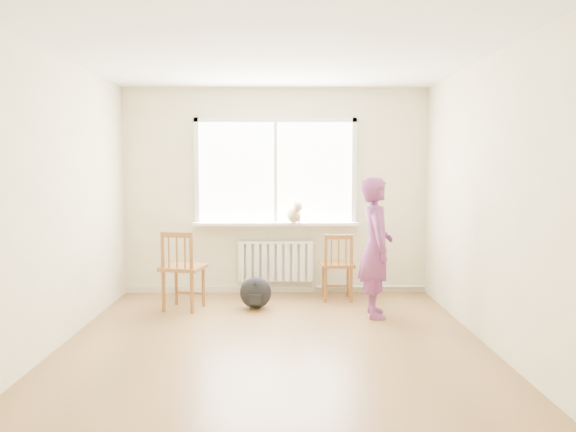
{
  "coord_description": "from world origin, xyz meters",
  "views": [
    {
      "loc": [
        0.06,
        -5.15,
        1.67
      ],
      "look_at": [
        0.15,
        1.2,
        1.11
      ],
      "focal_mm": 35.0,
      "sensor_mm": 36.0,
      "label": 1
    }
  ],
  "objects_px": {
    "chair_left": "(182,270)",
    "backpack": "(256,293)",
    "cat": "(294,214)",
    "person": "(376,247)",
    "chair_right": "(337,267)"
  },
  "relations": [
    {
      "from": "person",
      "to": "backpack",
      "type": "distance_m",
      "value": 1.53
    },
    {
      "from": "person",
      "to": "cat",
      "type": "distance_m",
      "value": 1.39
    },
    {
      "from": "person",
      "to": "backpack",
      "type": "xyz_separation_m",
      "value": [
        -1.36,
        0.36,
        -0.59
      ]
    },
    {
      "from": "chair_left",
      "to": "person",
      "type": "bearing_deg",
      "value": -173.51
    },
    {
      "from": "chair_right",
      "to": "cat",
      "type": "xyz_separation_m",
      "value": [
        -0.53,
        0.29,
        0.64
      ]
    },
    {
      "from": "chair_left",
      "to": "backpack",
      "type": "distance_m",
      "value": 0.91
    },
    {
      "from": "chair_right",
      "to": "backpack",
      "type": "distance_m",
      "value": 1.1
    },
    {
      "from": "person",
      "to": "cat",
      "type": "bearing_deg",
      "value": 40.96
    },
    {
      "from": "backpack",
      "to": "cat",
      "type": "bearing_deg",
      "value": 54.58
    },
    {
      "from": "cat",
      "to": "chair_left",
      "type": "bearing_deg",
      "value": -170.24
    },
    {
      "from": "chair_right",
      "to": "backpack",
      "type": "xyz_separation_m",
      "value": [
        -1.01,
        -0.38,
        -0.24
      ]
    },
    {
      "from": "chair_left",
      "to": "person",
      "type": "distance_m",
      "value": 2.25
    },
    {
      "from": "chair_left",
      "to": "cat",
      "type": "distance_m",
      "value": 1.64
    },
    {
      "from": "chair_left",
      "to": "cat",
      "type": "xyz_separation_m",
      "value": [
        1.33,
        0.74,
        0.6
      ]
    },
    {
      "from": "person",
      "to": "cat",
      "type": "xyz_separation_m",
      "value": [
        -0.88,
        1.03,
        0.29
      ]
    }
  ]
}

